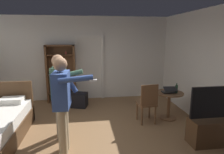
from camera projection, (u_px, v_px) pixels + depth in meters
ground_plane at (80, 145)px, 3.81m from camera, size 6.44×6.44×0.00m
wall_back at (80, 59)px, 6.43m from camera, size 6.05×0.12×2.72m
doorway_frame at (90, 63)px, 6.42m from camera, size 0.93×0.08×2.13m
bookshelf at (61, 71)px, 6.20m from camera, size 0.90×0.32×1.83m
tv_flatscreen at (214, 127)px, 3.80m from camera, size 1.06×0.40×1.18m
side_table at (169, 101)px, 4.95m from camera, size 0.70×0.70×0.70m
laptop at (169, 91)px, 4.85m from camera, size 0.34×0.34×0.17m
bottle_on_table at (176, 89)px, 4.83m from camera, size 0.06×0.06×0.25m
wooden_chair at (148, 102)px, 4.67m from camera, size 0.45×0.45×0.99m
person_blue_shirt at (63, 99)px, 3.36m from camera, size 0.73×0.63×1.75m
person_striped_shirt at (60, 91)px, 3.93m from camera, size 0.69×0.59×1.74m
suitcase_dark at (77, 100)px, 5.85m from camera, size 0.69×0.51×0.43m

